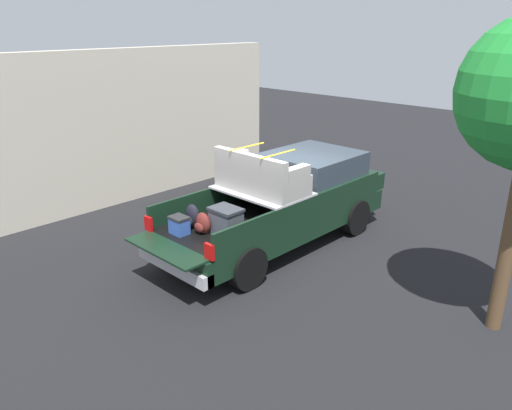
# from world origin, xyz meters

# --- Properties ---
(ground_plane) EXTENTS (40.00, 40.00, 0.00)m
(ground_plane) POSITION_xyz_m (0.00, 0.00, 0.00)
(ground_plane) COLOR black
(pickup_truck) EXTENTS (6.05, 2.06, 2.23)m
(pickup_truck) POSITION_xyz_m (0.36, -0.00, 0.96)
(pickup_truck) COLOR black
(pickup_truck) RESTS_ON ground_plane
(building_facade) EXTENTS (10.50, 0.36, 4.00)m
(building_facade) POSITION_xyz_m (-0.76, 4.98, 2.00)
(building_facade) COLOR beige
(building_facade) RESTS_ON ground_plane
(trash_can) EXTENTS (0.60, 0.60, 0.98)m
(trash_can) POSITION_xyz_m (2.77, 2.97, 0.50)
(trash_can) COLOR #3F4C66
(trash_can) RESTS_ON ground_plane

